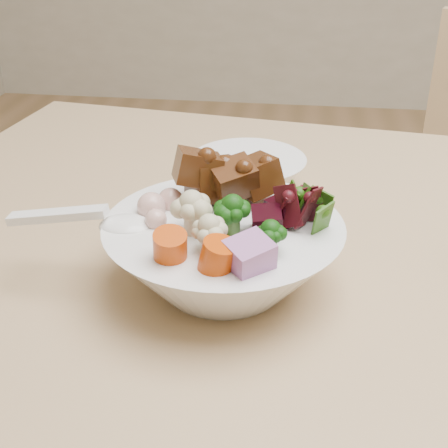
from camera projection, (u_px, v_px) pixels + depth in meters
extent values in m
cylinder|color=tan|center=(97.00, 312.00, 1.31)|extent=(0.06, 0.06, 0.76)
cylinder|color=tan|center=(370.00, 374.00, 1.38)|extent=(0.03, 0.03, 0.44)
cylinder|color=tan|center=(410.00, 291.00, 1.66)|extent=(0.03, 0.03, 0.44)
sphere|color=black|center=(233.00, 220.00, 0.59)|extent=(0.04, 0.04, 0.04)
sphere|color=beige|center=(192.00, 218.00, 0.59)|extent=(0.04, 0.04, 0.04)
cube|color=black|center=(286.00, 213.00, 0.62)|extent=(0.04, 0.04, 0.03)
cube|color=#A0619F|center=(249.00, 258.00, 0.54)|extent=(0.05, 0.05, 0.04)
cylinder|color=#D13905|center=(170.00, 249.00, 0.55)|extent=(0.04, 0.04, 0.03)
sphere|color=#DBA699|center=(156.00, 220.00, 0.61)|extent=(0.03, 0.03, 0.03)
ellipsoid|color=white|center=(126.00, 226.00, 0.62)|extent=(0.05, 0.04, 0.02)
cube|color=white|center=(57.00, 215.00, 0.62)|extent=(0.10, 0.02, 0.02)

